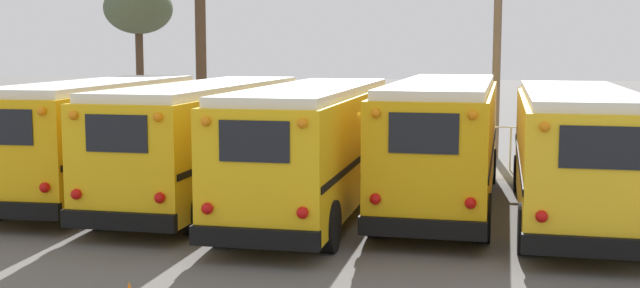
{
  "coord_description": "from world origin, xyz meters",
  "views": [
    {
      "loc": [
        3.49,
        -18.94,
        3.97
      ],
      "look_at": [
        0.0,
        0.47,
        1.57
      ],
      "focal_mm": 45.0,
      "sensor_mm": 36.0,
      "label": 1
    }
  ],
  "objects_px": {
    "school_bus_1": "(208,137)",
    "school_bus_2": "(313,145)",
    "school_bus_4": "(575,149)",
    "utility_pole": "(497,56)",
    "school_bus_0": "(101,133)",
    "school_bus_3": "(443,138)",
    "bare_tree_1": "(138,10)"
  },
  "relations": [
    {
      "from": "school_bus_2",
      "to": "utility_pole",
      "type": "bearing_deg",
      "value": 66.8
    },
    {
      "from": "school_bus_1",
      "to": "school_bus_3",
      "type": "bearing_deg",
      "value": 2.54
    },
    {
      "from": "school_bus_1",
      "to": "utility_pole",
      "type": "distance_m",
      "value": 12.32
    },
    {
      "from": "school_bus_0",
      "to": "school_bus_4",
      "type": "bearing_deg",
      "value": -4.49
    },
    {
      "from": "school_bus_1",
      "to": "school_bus_2",
      "type": "bearing_deg",
      "value": -23.21
    },
    {
      "from": "utility_pole",
      "to": "bare_tree_1",
      "type": "height_order",
      "value": "utility_pole"
    },
    {
      "from": "school_bus_3",
      "to": "school_bus_4",
      "type": "distance_m",
      "value": 3.21
    },
    {
      "from": "school_bus_3",
      "to": "school_bus_4",
      "type": "relative_size",
      "value": 1.04
    },
    {
      "from": "school_bus_0",
      "to": "school_bus_3",
      "type": "height_order",
      "value": "school_bus_3"
    },
    {
      "from": "school_bus_4",
      "to": "utility_pole",
      "type": "distance_m",
      "value": 10.61
    },
    {
      "from": "school_bus_0",
      "to": "school_bus_1",
      "type": "height_order",
      "value": "school_bus_0"
    },
    {
      "from": "school_bus_2",
      "to": "utility_pole",
      "type": "xyz_separation_m",
      "value": [
        4.61,
        10.76,
        1.98
      ]
    },
    {
      "from": "school_bus_2",
      "to": "bare_tree_1",
      "type": "distance_m",
      "value": 19.14
    },
    {
      "from": "school_bus_0",
      "to": "utility_pole",
      "type": "height_order",
      "value": "utility_pole"
    },
    {
      "from": "school_bus_1",
      "to": "school_bus_2",
      "type": "height_order",
      "value": "school_bus_2"
    },
    {
      "from": "school_bus_1",
      "to": "utility_pole",
      "type": "relative_size",
      "value": 1.48
    },
    {
      "from": "school_bus_0",
      "to": "school_bus_2",
      "type": "xyz_separation_m",
      "value": [
        6.02,
        -1.38,
        -0.01
      ]
    },
    {
      "from": "school_bus_2",
      "to": "school_bus_4",
      "type": "relative_size",
      "value": 1.0
    },
    {
      "from": "school_bus_0",
      "to": "bare_tree_1",
      "type": "xyz_separation_m",
      "value": [
        -4.72,
        13.97,
        3.9
      ]
    },
    {
      "from": "school_bus_0",
      "to": "school_bus_3",
      "type": "distance_m",
      "value": 9.04
    },
    {
      "from": "school_bus_0",
      "to": "school_bus_2",
      "type": "relative_size",
      "value": 0.97
    },
    {
      "from": "school_bus_3",
      "to": "school_bus_2",
      "type": "bearing_deg",
      "value": -152.63
    },
    {
      "from": "school_bus_4",
      "to": "utility_pole",
      "type": "relative_size",
      "value": 1.39
    },
    {
      "from": "school_bus_0",
      "to": "school_bus_1",
      "type": "bearing_deg",
      "value": -1.73
    },
    {
      "from": "school_bus_0",
      "to": "school_bus_4",
      "type": "height_order",
      "value": "school_bus_0"
    },
    {
      "from": "bare_tree_1",
      "to": "school_bus_3",
      "type": "bearing_deg",
      "value": -45.08
    },
    {
      "from": "school_bus_0",
      "to": "school_bus_3",
      "type": "relative_size",
      "value": 0.93
    },
    {
      "from": "school_bus_1",
      "to": "bare_tree_1",
      "type": "bearing_deg",
      "value": 118.8
    },
    {
      "from": "school_bus_0",
      "to": "bare_tree_1",
      "type": "bearing_deg",
      "value": 108.66
    },
    {
      "from": "school_bus_4",
      "to": "school_bus_1",
      "type": "bearing_deg",
      "value": 174.59
    },
    {
      "from": "school_bus_1",
      "to": "school_bus_3",
      "type": "distance_m",
      "value": 6.03
    },
    {
      "from": "school_bus_1",
      "to": "school_bus_4",
      "type": "distance_m",
      "value": 9.08
    }
  ]
}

